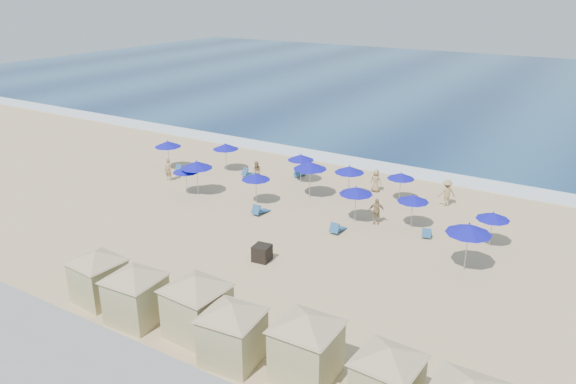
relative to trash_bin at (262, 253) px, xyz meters
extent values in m
plane|color=tan|center=(-1.07, 2.36, -0.43)|extent=(160.00, 160.00, 0.00)
cube|color=navy|center=(-1.07, 57.36, -0.40)|extent=(160.00, 80.00, 0.06)
cube|color=white|center=(-1.07, 17.86, -0.39)|extent=(160.00, 2.50, 0.08)
cube|color=gray|center=(-1.07, -10.64, 0.12)|extent=(160.00, 2.20, 1.10)
cube|color=black|center=(0.00, 0.00, 0.00)|extent=(0.95, 0.95, 0.85)
cube|color=tan|center=(-4.09, -7.05, 0.55)|extent=(2.11, 2.11, 1.95)
cube|color=tan|center=(-4.09, -7.05, 1.52)|extent=(2.22, 2.22, 0.08)
pyramid|color=tan|center=(-4.09, -7.05, 2.01)|extent=(4.26, 4.26, 0.49)
cube|color=tan|center=(-1.44, -7.34, 0.59)|extent=(2.15, 2.15, 2.03)
cube|color=tan|center=(-1.44, -7.34, 1.60)|extent=(2.25, 2.25, 0.08)
pyramid|color=tan|center=(-1.44, -7.34, 2.11)|extent=(4.44, 4.44, 0.51)
cube|color=tan|center=(1.42, -6.74, 0.64)|extent=(2.25, 2.25, 2.14)
cube|color=tan|center=(1.42, -6.74, 1.71)|extent=(2.36, 2.36, 0.09)
pyramid|color=tan|center=(1.42, -6.74, 2.25)|extent=(4.68, 4.68, 0.54)
cube|color=tan|center=(3.69, -7.38, 0.58)|extent=(2.19, 2.19, 2.01)
cube|color=tan|center=(3.69, -7.38, 1.58)|extent=(2.30, 2.30, 0.08)
pyramid|color=tan|center=(3.69, -7.38, 2.08)|extent=(4.38, 4.38, 0.50)
cube|color=tan|center=(6.51, -6.68, 0.63)|extent=(2.15, 2.15, 2.11)
cube|color=tan|center=(6.51, -6.68, 1.68)|extent=(2.25, 2.25, 0.08)
pyramid|color=tan|center=(6.51, -6.68, 2.21)|extent=(4.62, 4.62, 0.53)
cube|color=tan|center=(9.66, -6.75, 0.56)|extent=(2.07, 2.07, 1.97)
cube|color=tan|center=(9.66, -6.75, 1.54)|extent=(2.18, 2.18, 0.08)
pyramid|color=tan|center=(9.66, -6.75, 2.04)|extent=(4.31, 4.31, 0.49)
pyramid|color=tan|center=(12.39, -7.20, 2.26)|extent=(4.72, 4.72, 0.54)
cylinder|color=#A5A8AD|center=(-14.65, 8.82, 0.50)|extent=(0.05, 0.05, 1.85)
cone|color=#100FA5|center=(-14.65, 8.82, 1.60)|extent=(2.05, 2.05, 0.44)
sphere|color=#100FA5|center=(-14.65, 8.82, 1.86)|extent=(0.08, 0.08, 0.08)
cylinder|color=#A5A8AD|center=(-9.84, 5.38, 0.38)|extent=(0.04, 0.04, 1.62)
cone|color=#100FA5|center=(-9.84, 5.38, 1.34)|extent=(1.79, 1.79, 0.38)
sphere|color=#100FA5|center=(-9.84, 5.38, 1.58)|extent=(0.07, 0.07, 0.07)
cylinder|color=#A5A8AD|center=(-10.63, 10.79, 0.47)|extent=(0.05, 0.05, 1.78)
cone|color=#100FA5|center=(-10.63, 10.79, 1.52)|extent=(1.97, 1.97, 0.42)
sphere|color=#100FA5|center=(-10.63, 10.79, 1.78)|extent=(0.08, 0.08, 0.08)
cylinder|color=#A5A8AD|center=(-9.14, 5.70, 0.55)|extent=(0.05, 0.05, 1.96)
cone|color=#100FA5|center=(-9.14, 5.70, 1.72)|extent=(2.17, 2.17, 0.46)
sphere|color=#100FA5|center=(-9.14, 5.70, 2.00)|extent=(0.08, 0.08, 0.08)
cylinder|color=#A5A8AD|center=(-4.47, 11.54, 0.44)|extent=(0.05, 0.05, 1.73)
cone|color=#100FA5|center=(-4.47, 11.54, 1.46)|extent=(1.91, 1.91, 0.41)
sphere|color=#100FA5|center=(-4.47, 11.54, 1.71)|extent=(0.07, 0.07, 0.07)
cylinder|color=#A5A8AD|center=(-2.45, 9.32, 0.60)|extent=(0.05, 0.05, 2.05)
cone|color=#100FA5|center=(-2.45, 9.32, 1.81)|extent=(2.26, 2.26, 0.48)
sphere|color=#100FA5|center=(-2.45, 9.32, 2.10)|extent=(0.09, 0.09, 0.09)
cylinder|color=#A5A8AD|center=(-4.83, 6.44, 0.43)|extent=(0.04, 0.04, 1.71)
cone|color=#100FA5|center=(-4.83, 6.44, 1.44)|extent=(1.89, 1.89, 0.40)
sphere|color=#100FA5|center=(-4.83, 6.44, 1.69)|extent=(0.07, 0.07, 0.07)
cylinder|color=#A5A8AD|center=(-0.19, 10.62, 0.48)|extent=(0.05, 0.05, 1.82)
cone|color=#100FA5|center=(-0.19, 10.62, 1.56)|extent=(2.01, 2.01, 0.43)
sphere|color=#100FA5|center=(-0.19, 10.62, 1.82)|extent=(0.08, 0.08, 0.08)
cylinder|color=#A5A8AD|center=(1.93, 7.14, 0.49)|extent=(0.05, 0.05, 1.84)
cone|color=#100FA5|center=(1.93, 7.14, 1.58)|extent=(2.03, 2.03, 0.43)
sphere|color=#100FA5|center=(1.93, 7.14, 1.84)|extent=(0.08, 0.08, 0.08)
cylinder|color=#A5A8AD|center=(2.99, 11.74, 0.39)|extent=(0.04, 0.04, 1.63)
cone|color=#100FA5|center=(2.99, 11.74, 1.35)|extent=(1.80, 1.80, 0.39)
sphere|color=#100FA5|center=(2.99, 11.74, 1.59)|extent=(0.07, 0.07, 0.07)
cylinder|color=#A5A8AD|center=(5.12, 8.12, 0.41)|extent=(0.04, 0.04, 1.68)
cone|color=#100FA5|center=(5.12, 8.12, 1.41)|extent=(1.86, 1.86, 0.40)
sphere|color=#100FA5|center=(5.12, 8.12, 1.65)|extent=(0.07, 0.07, 0.07)
cylinder|color=#A5A8AD|center=(9.23, 4.54, 0.60)|extent=(0.05, 0.05, 2.06)
cone|color=#100FA5|center=(9.23, 4.54, 1.83)|extent=(2.28, 2.28, 0.49)
sphere|color=#100FA5|center=(9.23, 4.54, 2.12)|extent=(0.09, 0.09, 0.09)
cylinder|color=#A5A8AD|center=(9.67, 7.98, 0.39)|extent=(0.04, 0.04, 1.64)
cone|color=#100FA5|center=(9.67, 7.98, 1.36)|extent=(1.81, 1.81, 0.39)
sphere|color=#100FA5|center=(9.67, 7.98, 1.60)|extent=(0.07, 0.07, 0.07)
cube|color=#245284|center=(-13.57, 9.05, -0.28)|extent=(0.58, 1.10, 0.29)
cube|color=#245284|center=(-13.53, 8.61, -0.07)|extent=(0.52, 0.33, 0.51)
cube|color=#245284|center=(-8.32, 10.80, -0.26)|extent=(1.06, 1.40, 0.35)
cube|color=#245284|center=(-8.53, 10.31, 0.00)|extent=(0.69, 0.56, 0.62)
cube|color=#245284|center=(-5.18, 12.66, -0.28)|extent=(0.52, 1.08, 0.29)
cube|color=#245284|center=(-5.17, 12.21, -0.07)|extent=(0.51, 0.30, 0.52)
cube|color=#245284|center=(-3.62, 5.24, -0.26)|extent=(0.70, 1.28, 0.34)
cube|color=#245284|center=(-3.67, 4.73, -0.02)|extent=(0.61, 0.39, 0.59)
cube|color=#245284|center=(1.73, 5.35, -0.27)|extent=(0.58, 1.20, 0.33)
cube|color=#245284|center=(1.72, 4.85, -0.03)|extent=(0.57, 0.34, 0.58)
cube|color=#245284|center=(6.30, 7.48, -0.28)|extent=(0.76, 1.16, 0.29)
cube|color=#245284|center=(6.41, 7.05, -0.07)|extent=(0.56, 0.41, 0.52)
imported|color=tan|center=(-12.85, 6.82, 0.41)|extent=(0.63, 0.43, 1.67)
imported|color=tan|center=(-7.18, 9.94, 0.35)|extent=(0.82, 0.68, 1.55)
imported|color=tan|center=(3.12, 7.55, 0.38)|extent=(1.02, 0.82, 1.62)
imported|color=tan|center=(5.84, 12.60, 0.45)|extent=(1.29, 1.22, 1.75)
imported|color=tan|center=(0.90, 12.60, 0.37)|extent=(0.78, 0.51, 1.59)
camera|label=1|loc=(14.88, -21.50, 13.20)|focal=35.00mm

